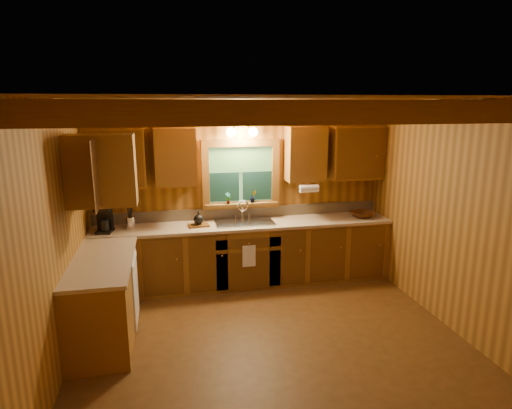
{
  "coord_description": "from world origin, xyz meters",
  "views": [
    {
      "loc": [
        -1.05,
        -4.23,
        2.56
      ],
      "look_at": [
        0.0,
        0.8,
        1.35
      ],
      "focal_mm": 30.52,
      "sensor_mm": 36.0,
      "label": 1
    }
  ],
  "objects_px": {
    "sink": "(244,226)",
    "wicker_basket": "(362,214)",
    "cutting_board": "(199,225)",
    "coffee_maker": "(104,219)"
  },
  "relations": [
    {
      "from": "coffee_maker",
      "to": "sink",
      "type": "bearing_deg",
      "value": 11.91
    },
    {
      "from": "sink",
      "to": "cutting_board",
      "type": "xyz_separation_m",
      "value": [
        -0.65,
        -0.04,
        0.06
      ]
    },
    {
      "from": "sink",
      "to": "wicker_basket",
      "type": "distance_m",
      "value": 1.77
    },
    {
      "from": "cutting_board",
      "to": "wicker_basket",
      "type": "relative_size",
      "value": 0.8
    },
    {
      "from": "cutting_board",
      "to": "wicker_basket",
      "type": "xyz_separation_m",
      "value": [
        2.42,
        -0.02,
        0.03
      ]
    },
    {
      "from": "cutting_board",
      "to": "wicker_basket",
      "type": "bearing_deg",
      "value": -7.25
    },
    {
      "from": "sink",
      "to": "cutting_board",
      "type": "relative_size",
      "value": 2.99
    },
    {
      "from": "sink",
      "to": "wicker_basket",
      "type": "relative_size",
      "value": 2.4
    },
    {
      "from": "cutting_board",
      "to": "sink",
      "type": "bearing_deg",
      "value": -3.55
    },
    {
      "from": "cutting_board",
      "to": "wicker_basket",
      "type": "distance_m",
      "value": 2.42
    }
  ]
}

